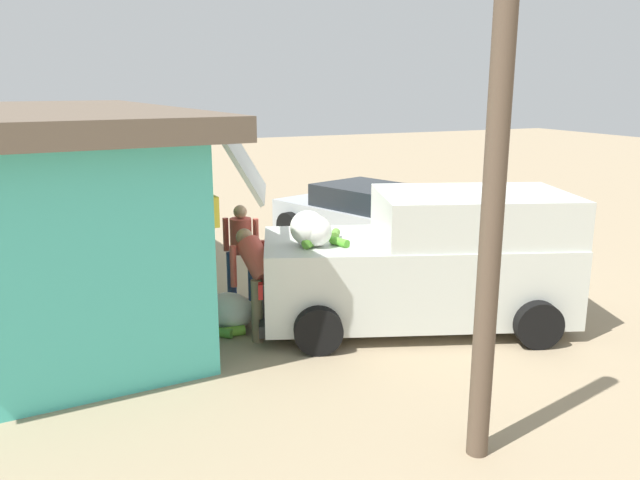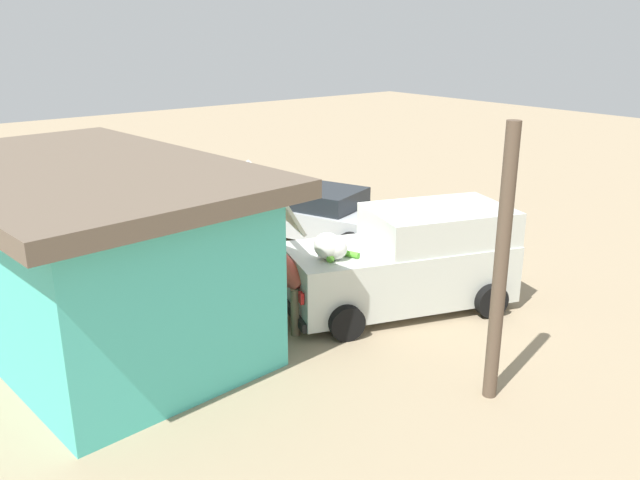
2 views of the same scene
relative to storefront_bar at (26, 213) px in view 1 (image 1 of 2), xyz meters
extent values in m
plane|color=#9E896B|center=(-1.05, -5.37, -1.58)|extent=(60.00, 60.00, 0.00)
cube|color=#4CC6B7|center=(0.00, 0.01, -0.19)|extent=(6.65, 4.06, 2.77)
cube|color=yellow|center=(0.16, -1.80, 0.37)|extent=(6.02, 0.66, 0.36)
cube|color=black|center=(-0.98, -1.87, -0.58)|extent=(0.90, 0.14, 2.00)
cube|color=white|center=(1.55, -1.65, 0.64)|extent=(1.50, 0.19, 0.60)
cube|color=brown|center=(0.00, 0.01, 1.34)|extent=(7.48, 4.89, 0.28)
cube|color=silver|center=(-2.46, -5.03, -0.85)|extent=(3.14, 4.62, 1.09)
cube|color=silver|center=(-2.72, -5.79, 0.01)|extent=(2.53, 3.07, 0.65)
cube|color=black|center=(-3.14, -6.99, -0.02)|extent=(1.50, 0.59, 0.49)
cube|color=silver|center=(-1.66, -2.75, 0.83)|extent=(1.76, 1.13, 1.01)
ellipsoid|color=silver|center=(-2.21, -3.49, -0.07)|extent=(0.57, 0.47, 0.47)
ellipsoid|color=silver|center=(-2.29, -3.57, -0.10)|extent=(0.50, 0.41, 0.41)
cylinder|color=#54B22E|center=(-2.42, -3.86, -0.25)|extent=(0.31, 0.20, 0.11)
cylinder|color=#578D31|center=(-2.02, -3.98, -0.25)|extent=(0.32, 0.25, 0.12)
cylinder|color=#52942E|center=(-2.33, -3.48, -0.24)|extent=(0.27, 0.29, 0.14)
cube|color=black|center=(-1.74, -2.98, -1.32)|extent=(1.67, 0.65, 0.16)
cube|color=red|center=(-2.42, -2.74, -0.80)|extent=(0.15, 0.10, 0.20)
cube|color=red|center=(-1.06, -3.21, -0.80)|extent=(0.15, 0.10, 0.20)
cylinder|color=black|center=(-3.87, -6.07, -1.26)|extent=(0.42, 0.67, 0.63)
cylinder|color=black|center=(-2.00, -6.72, -1.26)|extent=(0.42, 0.67, 0.63)
cylinder|color=black|center=(-2.91, -3.34, -1.26)|extent=(0.42, 0.67, 0.63)
cylinder|color=black|center=(-1.05, -3.99, -1.26)|extent=(0.42, 0.67, 0.63)
cube|color=#B2B7BC|center=(1.85, -6.52, -1.07)|extent=(4.58, 3.14, 0.66)
cube|color=#1E2328|center=(1.85, -6.52, -0.50)|extent=(2.44, 2.20, 0.46)
cylinder|color=black|center=(0.17, -6.08, -1.25)|extent=(0.69, 0.43, 0.65)
cylinder|color=black|center=(0.83, -7.93, -1.25)|extent=(0.69, 0.43, 0.65)
cylinder|color=black|center=(2.86, -5.12, -1.25)|extent=(0.69, 0.43, 0.65)
cylinder|color=black|center=(3.53, -6.97, -1.25)|extent=(0.69, 0.43, 0.65)
cylinder|color=navy|center=(-0.42, -2.89, -1.18)|extent=(0.15, 0.15, 0.78)
cylinder|color=navy|center=(-0.58, -3.19, -1.18)|extent=(0.15, 0.15, 0.78)
cylinder|color=#CC4C3F|center=(-0.50, -3.04, -0.51)|extent=(0.46, 0.46, 0.55)
sphere|color=tan|center=(-0.50, -3.04, -0.13)|extent=(0.21, 0.21, 0.21)
cylinder|color=#CC4C3F|center=(-0.39, -2.83, -0.50)|extent=(0.09, 0.09, 0.53)
cylinder|color=#CC4C3F|center=(-0.61, -3.26, -0.50)|extent=(0.09, 0.09, 0.53)
cylinder|color=#726047|center=(-2.22, -2.74, -1.14)|extent=(0.15, 0.15, 0.87)
cylinder|color=#726047|center=(-2.14, -3.07, -1.14)|extent=(0.15, 0.15, 0.87)
cylinder|color=#CC4C3F|center=(-1.95, -2.85, -0.52)|extent=(0.75, 0.50, 0.65)
sphere|color=tan|center=(-1.63, -2.77, -0.25)|extent=(0.23, 0.23, 0.23)
cylinder|color=#CC4C3F|center=(-1.78, -2.56, -0.62)|extent=(0.09, 0.09, 0.58)
cylinder|color=#CC4C3F|center=(-1.66, -3.02, -0.62)|extent=(0.09, 0.09, 0.58)
ellipsoid|color=silver|center=(-1.58, -2.52, -1.32)|extent=(0.98, 0.95, 0.51)
cylinder|color=#71B231|center=(-1.91, -2.50, -1.51)|extent=(0.15, 0.29, 0.14)
cylinder|color=#54AC42|center=(-1.41, -2.62, -1.52)|extent=(0.28, 0.17, 0.11)
cylinder|color=#549833|center=(-1.92, -2.36, -1.51)|extent=(0.25, 0.25, 0.13)
cylinder|color=silver|center=(2.24, -3.08, -1.37)|extent=(0.29, 0.29, 0.42)
cylinder|color=brown|center=(-5.59, -3.82, 0.45)|extent=(0.20, 0.20, 4.04)
camera|label=1|loc=(-9.93, -0.34, 1.83)|focal=35.76mm
camera|label=2|loc=(-10.67, 3.39, 3.63)|focal=36.69mm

